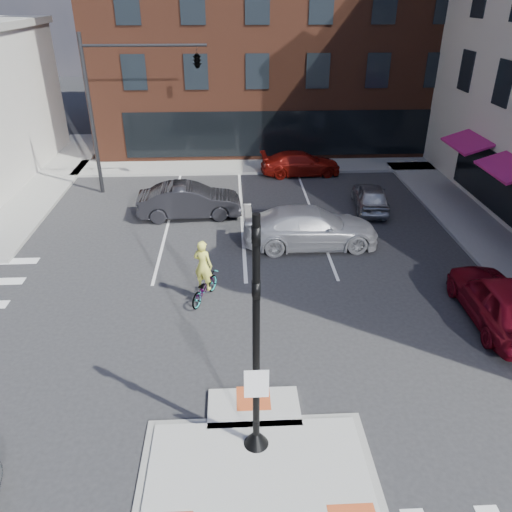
{
  "coord_description": "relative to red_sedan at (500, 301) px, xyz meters",
  "views": [
    {
      "loc": [
        -0.43,
        -8.03,
        9.73
      ],
      "look_at": [
        0.3,
        6.43,
        2.0
      ],
      "focal_mm": 35.0,
      "sensor_mm": 36.0,
      "label": 1
    }
  ],
  "objects": [
    {
      "name": "ground",
      "position": [
        -8.18,
        -5.15,
        -0.83
      ],
      "size": [
        120.0,
        120.0,
        0.0
      ],
      "primitive_type": "plane",
      "color": "#28282B",
      "rests_on": "ground"
    },
    {
      "name": "refuge_island",
      "position": [
        -8.18,
        -5.41,
        -0.78
      ],
      "size": [
        5.4,
        4.65,
        0.13
      ],
      "color": "gray",
      "rests_on": "ground"
    },
    {
      "name": "sidewalk_e",
      "position": [
        2.62,
        4.85,
        -0.75
      ],
      "size": [
        3.0,
        24.0,
        0.15
      ],
      "primitive_type": "cube",
      "color": "gray",
      "rests_on": "ground"
    },
    {
      "name": "sidewalk_n",
      "position": [
        -5.18,
        16.85,
        -0.75
      ],
      "size": [
        26.0,
        3.0,
        0.15
      ],
      "primitive_type": "cube",
      "color": "gray",
      "rests_on": "ground"
    },
    {
      "name": "building_n",
      "position": [
        -5.18,
        26.84,
        6.98
      ],
      "size": [
        24.4,
        18.4,
        15.5
      ],
      "color": "#4F2618",
      "rests_on": "ground"
    },
    {
      "name": "building_far_left",
      "position": [
        -12.18,
        46.85,
        4.17
      ],
      "size": [
        10.0,
        12.0,
        10.0
      ],
      "primitive_type": "cube",
      "color": "slate",
      "rests_on": "ground"
    },
    {
      "name": "building_far_right",
      "position": [
        0.82,
        48.85,
        5.17
      ],
      "size": [
        12.0,
        12.0,
        12.0
      ],
      "primitive_type": "cube",
      "color": "brown",
      "rests_on": "ground"
    },
    {
      "name": "signal_pole",
      "position": [
        -8.18,
        -4.75,
        1.53
      ],
      "size": [
        0.6,
        0.6,
        5.98
      ],
      "color": "black",
      "rests_on": "refuge_island"
    },
    {
      "name": "mast_arm_signal",
      "position": [
        -11.66,
        12.85,
        5.38
      ],
      "size": [
        6.1,
        2.24,
        8.0
      ],
      "color": "black",
      "rests_on": "ground"
    },
    {
      "name": "red_sedan",
      "position": [
        0.0,
        0.0,
        0.0
      ],
      "size": [
        2.07,
        4.89,
        1.65
      ],
      "primitive_type": "imported",
      "rotation": [
        0.0,
        0.0,
        3.12
      ],
      "color": "maroon",
      "rests_on": "ground"
    },
    {
      "name": "white_pickup",
      "position": [
        -5.32,
        5.94,
        0.01
      ],
      "size": [
        5.8,
        2.46,
        1.67
      ],
      "primitive_type": "imported",
      "rotation": [
        0.0,
        0.0,
        1.59
      ],
      "color": "silver",
      "rests_on": "ground"
    },
    {
      "name": "bg_car_dark",
      "position": [
        -10.68,
        9.29,
        -0.02
      ],
      "size": [
        4.99,
        1.98,
        1.62
      ],
      "primitive_type": "imported",
      "rotation": [
        0.0,
        0.0,
        1.63
      ],
      "color": "#222227",
      "rests_on": "ground"
    },
    {
      "name": "bg_car_silver",
      "position": [
        -1.74,
        9.8,
        -0.17
      ],
      "size": [
        1.98,
        4.02,
        1.32
      ],
      "primitive_type": "imported",
      "rotation": [
        0.0,
        0.0,
        3.03
      ],
      "color": "#AEB1B5",
      "rests_on": "ground"
    },
    {
      "name": "bg_car_red",
      "position": [
        -4.54,
        15.27,
        -0.15
      ],
      "size": [
        4.8,
        2.21,
        1.36
      ],
      "primitive_type": "imported",
      "rotation": [
        0.0,
        0.0,
        1.64
      ],
      "color": "#9C160E",
      "rests_on": "ground"
    },
    {
      "name": "cyclist",
      "position": [
        -9.68,
        1.85,
        -0.05
      ],
      "size": [
        1.34,
        1.95,
        2.31
      ],
      "rotation": [
        0.0,
        0.0,
        2.72
      ],
      "color": "#3F3F44",
      "rests_on": "ground"
    }
  ]
}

